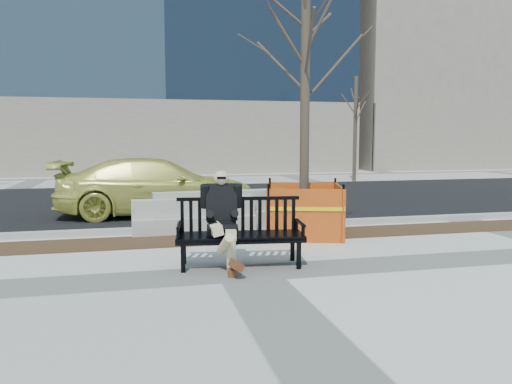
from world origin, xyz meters
TOP-DOWN VIEW (x-y plane):
  - ground at (0.00, 0.00)m, footprint 120.00×120.00m
  - mulch_strip at (0.00, 2.60)m, footprint 40.00×1.20m
  - asphalt_street at (0.00, 8.80)m, footprint 60.00×10.40m
  - curb at (0.00, 3.55)m, footprint 60.00×0.25m
  - bench at (-0.03, 0.41)m, footprint 2.11×0.97m
  - seated_man at (-0.30, 0.49)m, footprint 0.77×1.14m
  - tree_fence at (1.75, 2.51)m, footprint 2.83×2.83m
  - sedan at (-1.06, 5.99)m, footprint 5.24×2.38m
  - jersey_barrier_left at (-0.41, 3.37)m, footprint 2.62×0.58m
  - jersey_barrier_right at (0.25, 3.57)m, footprint 3.08×0.80m
  - far_tree_right at (8.19, 14.21)m, footprint 2.05×2.05m

SIDE VIEW (x-z plane):
  - ground at x=0.00m, z-range 0.00..0.00m
  - bench at x=-0.03m, z-range -0.54..0.54m
  - seated_man at x=-0.30m, z-range -0.75..0.75m
  - tree_fence at x=1.75m, z-range -2.86..2.86m
  - sedan at x=-1.06m, z-range -0.74..0.74m
  - jersey_barrier_left at x=-0.41m, z-range -0.37..0.37m
  - jersey_barrier_right at x=0.25m, z-range -0.44..0.44m
  - far_tree_right at x=8.19m, z-range -2.58..2.58m
  - asphalt_street at x=0.00m, z-range 0.00..0.01m
  - mulch_strip at x=0.00m, z-range -0.01..0.01m
  - curb at x=0.00m, z-range 0.00..0.12m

